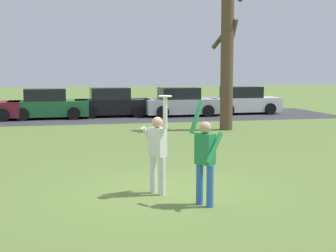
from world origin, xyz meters
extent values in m
plane|color=olive|center=(0.00, 0.00, 0.00)|extent=(120.00, 120.00, 0.00)
cylinder|color=silver|center=(-0.30, -0.10, 0.41)|extent=(0.14, 0.14, 0.82)
cylinder|color=silver|center=(-0.15, -0.32, 0.41)|extent=(0.14, 0.14, 0.82)
cube|color=silver|center=(-0.23, -0.21, 1.12)|extent=(0.38, 0.42, 0.60)
sphere|color=tan|center=(-0.23, -0.21, 1.53)|extent=(0.23, 0.23, 0.23)
cylinder|color=silver|center=(-0.35, -0.03, 1.17)|extent=(0.43, 0.33, 0.59)
cylinder|color=silver|center=(-0.10, -0.40, 1.75)|extent=(0.09, 0.09, 0.66)
cylinder|color=#3366B7|center=(0.57, -1.38, 0.41)|extent=(0.14, 0.14, 0.82)
cylinder|color=#3366B7|center=(0.42, -1.17, 0.41)|extent=(0.14, 0.14, 0.82)
cube|color=#238447|center=(0.49, -1.28, 1.12)|extent=(0.38, 0.42, 0.60)
sphere|color=tan|center=(0.49, -1.28, 1.53)|extent=(0.23, 0.23, 0.23)
cylinder|color=#238447|center=(0.62, -1.46, 1.17)|extent=(0.43, 0.33, 0.59)
cylinder|color=#238447|center=(0.37, -1.09, 1.72)|extent=(0.32, 0.25, 0.65)
cylinder|color=white|center=(-0.10, -0.40, 2.09)|extent=(0.27, 0.27, 0.02)
cylinder|color=black|center=(-5.01, 16.93, 0.33)|extent=(0.66, 0.23, 0.66)
cylinder|color=black|center=(-5.00, 15.10, 0.33)|extent=(0.66, 0.23, 0.66)
cube|color=#1E6633|center=(-2.81, 16.16, 0.55)|extent=(4.12, 1.84, 0.80)
cube|color=black|center=(-2.96, 16.16, 1.27)|extent=(2.12, 1.66, 0.64)
cylinder|color=black|center=(-1.55, 17.08, 0.33)|extent=(0.66, 0.23, 0.66)
cylinder|color=black|center=(-1.53, 15.26, 0.33)|extent=(0.66, 0.23, 0.66)
cylinder|color=black|center=(-4.09, 17.06, 0.33)|extent=(0.66, 0.23, 0.66)
cylinder|color=black|center=(-4.08, 15.24, 0.33)|extent=(0.66, 0.23, 0.66)
cube|color=black|center=(0.61, 16.56, 0.55)|extent=(4.12, 1.84, 0.80)
cube|color=black|center=(0.46, 16.56, 1.27)|extent=(2.12, 1.66, 0.64)
cylinder|color=black|center=(1.88, 17.48, 0.33)|extent=(0.66, 0.23, 0.66)
cylinder|color=black|center=(1.89, 15.66, 0.33)|extent=(0.66, 0.23, 0.66)
cylinder|color=black|center=(-0.66, 17.46, 0.33)|extent=(0.66, 0.23, 0.66)
cylinder|color=black|center=(-0.65, 15.63, 0.33)|extent=(0.66, 0.23, 0.66)
cube|color=#BCBCC1|center=(4.38, 16.02, 0.55)|extent=(4.12, 1.84, 0.80)
cube|color=black|center=(4.23, 16.02, 1.27)|extent=(2.12, 1.66, 0.64)
cylinder|color=black|center=(5.64, 16.94, 0.33)|extent=(0.66, 0.23, 0.66)
cylinder|color=black|center=(5.66, 15.12, 0.33)|extent=(0.66, 0.23, 0.66)
cylinder|color=black|center=(3.10, 16.92, 0.33)|extent=(0.66, 0.23, 0.66)
cylinder|color=black|center=(3.12, 15.10, 0.33)|extent=(0.66, 0.23, 0.66)
cube|color=white|center=(8.25, 16.52, 0.55)|extent=(4.12, 1.84, 0.80)
cube|color=black|center=(8.10, 16.52, 1.27)|extent=(2.12, 1.66, 0.64)
cylinder|color=black|center=(9.51, 17.45, 0.33)|extent=(0.66, 0.23, 0.66)
cylinder|color=black|center=(9.52, 15.63, 0.33)|extent=(0.66, 0.23, 0.66)
cylinder|color=black|center=(6.97, 17.42, 0.33)|extent=(0.66, 0.23, 0.66)
cylinder|color=black|center=(6.98, 15.60, 0.33)|extent=(0.66, 0.23, 0.66)
cube|color=#38383D|center=(0.85, 16.19, 0.00)|extent=(24.36, 6.40, 0.01)
cylinder|color=brown|center=(4.80, 9.74, 3.18)|extent=(0.54, 0.54, 6.36)
cylinder|color=brown|center=(4.72, 10.17, 4.02)|extent=(1.04, 0.37, 1.14)
cylinder|color=brown|center=(5.06, 9.77, 4.13)|extent=(0.28, 0.73, 1.20)
camera|label=1|loc=(-2.20, -10.10, 2.67)|focal=51.91mm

